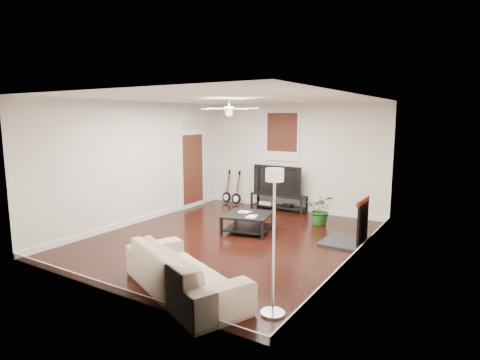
# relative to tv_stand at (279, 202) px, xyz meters

# --- Properties ---
(room) EXTENTS (5.01, 6.01, 2.81)m
(room) POSITION_rel_tv_stand_xyz_m (0.28, -2.78, 1.19)
(room) COLOR black
(room) RESTS_ON ground
(brick_accent) EXTENTS (0.02, 2.20, 2.80)m
(brick_accent) POSITION_rel_tv_stand_xyz_m (2.76, -1.78, 1.19)
(brick_accent) COLOR brown
(brick_accent) RESTS_ON floor
(fireplace) EXTENTS (0.80, 1.10, 0.92)m
(fireplace) POSITION_rel_tv_stand_xyz_m (2.48, -1.78, 0.25)
(fireplace) COLOR black
(fireplace) RESTS_ON floor
(window_back) EXTENTS (1.00, 0.06, 1.30)m
(window_back) POSITION_rel_tv_stand_xyz_m (-0.02, 0.19, 1.74)
(window_back) COLOR #36150E
(window_back) RESTS_ON wall_back
(door_left) EXTENTS (0.08, 1.00, 2.50)m
(door_left) POSITION_rel_tv_stand_xyz_m (-2.18, -0.88, 1.04)
(door_left) COLOR white
(door_left) RESTS_ON wall_left
(tv_stand) EXTENTS (1.50, 0.40, 0.42)m
(tv_stand) POSITION_rel_tv_stand_xyz_m (0.00, 0.00, 0.00)
(tv_stand) COLOR black
(tv_stand) RESTS_ON floor
(tv) EXTENTS (1.35, 0.18, 0.78)m
(tv) POSITION_rel_tv_stand_xyz_m (0.00, 0.02, 0.60)
(tv) COLOR black
(tv) RESTS_ON tv_stand
(coffee_table) EXTENTS (1.13, 1.13, 0.40)m
(coffee_table) POSITION_rel_tv_stand_xyz_m (0.35, -2.17, -0.01)
(coffee_table) COLOR black
(coffee_table) RESTS_ON floor
(sofa) EXTENTS (2.43, 1.72, 0.66)m
(sofa) POSITION_rel_tv_stand_xyz_m (1.12, -5.22, 0.12)
(sofa) COLOR tan
(sofa) RESTS_ON floor
(floor_lamp) EXTENTS (0.40, 0.40, 1.85)m
(floor_lamp) POSITION_rel_tv_stand_xyz_m (2.47, -5.12, 0.72)
(floor_lamp) COLOR white
(floor_lamp) RESTS_ON floor
(potted_plant) EXTENTS (0.75, 0.68, 0.71)m
(potted_plant) POSITION_rel_tv_stand_xyz_m (1.48, -0.80, 0.14)
(potted_plant) COLOR #1A5D1B
(potted_plant) RESTS_ON floor
(guitar_left) EXTENTS (0.33, 0.26, 0.96)m
(guitar_left) POSITION_rel_tv_stand_xyz_m (-1.65, -0.03, 0.27)
(guitar_left) COLOR black
(guitar_left) RESTS_ON floor
(guitar_right) EXTENTS (0.31, 0.23, 0.96)m
(guitar_right) POSITION_rel_tv_stand_xyz_m (-1.30, -0.06, 0.27)
(guitar_right) COLOR black
(guitar_right) RESTS_ON floor
(ceiling_fan) EXTENTS (1.24, 1.24, 0.32)m
(ceiling_fan) POSITION_rel_tv_stand_xyz_m (0.28, -2.78, 2.39)
(ceiling_fan) COLOR white
(ceiling_fan) RESTS_ON ceiling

